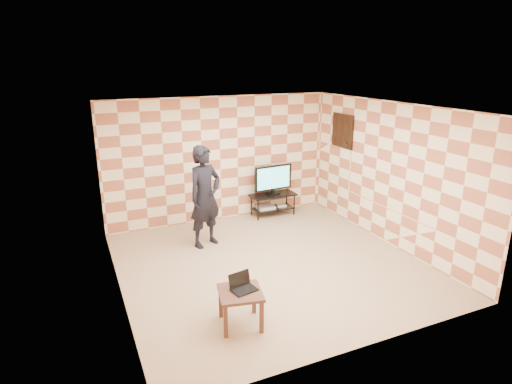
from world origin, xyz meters
The scene contains 14 objects.
floor centered at (0.00, 0.00, 0.00)m, with size 5.00×5.00×0.00m, color tan.
wall_back centered at (0.00, 2.50, 1.35)m, with size 5.00×0.02×2.70m, color #FBE9BF.
wall_front centered at (0.00, -2.50, 1.35)m, with size 5.00×0.02×2.70m, color #FBE9BF.
wall_left centered at (-2.50, 0.00, 1.35)m, with size 0.02×5.00×2.70m, color #FBE9BF.
wall_right centered at (2.50, 0.00, 1.35)m, with size 0.02×5.00×2.70m, color #FBE9BF.
ceiling centered at (0.00, 0.00, 2.70)m, with size 5.00×5.00×0.02m, color white.
wall_art centered at (2.47, 1.55, 1.95)m, with size 0.04×0.72×0.72m.
tv_stand centered at (1.14, 2.21, 0.37)m, with size 1.03×0.46×0.50m.
tv centered at (1.14, 2.20, 0.87)m, with size 0.92×0.19×0.67m.
dvd_player centered at (0.96, 2.21, 0.21)m, with size 0.39×0.28×0.07m, color #BDBDBF.
game_console centered at (1.37, 2.20, 0.20)m, with size 0.21×0.15×0.05m, color silver.
side_table centered at (-1.14, -1.44, 0.41)m, with size 0.66×0.66×0.50m.
laptop centered at (-1.09, -1.39, 0.55)m, with size 0.37×0.32×0.22m.
person centered at (-0.75, 1.25, 0.97)m, with size 0.71×0.46×1.94m, color black.
Camera 1 is at (-2.98, -6.07, 3.42)m, focal length 30.00 mm.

